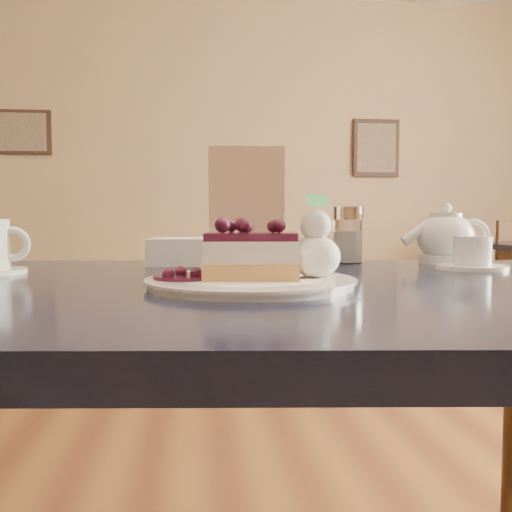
{
  "coord_description": "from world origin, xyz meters",
  "views": [
    {
      "loc": [
        0.02,
        -0.45,
        0.94
      ],
      "look_at": [
        0.11,
        0.3,
        0.89
      ],
      "focal_mm": 40.0,
      "sensor_mm": 36.0,
      "label": 1
    }
  ],
  "objects": [
    {
      "name": "tea_set",
      "position": [
        0.57,
        0.71,
        0.89
      ],
      "size": [
        0.18,
        0.27,
        0.12
      ],
      "color": "white",
      "rests_on": "main_table"
    },
    {
      "name": "whipped_cream",
      "position": [
        0.2,
        0.37,
        0.88
      ],
      "size": [
        0.07,
        0.07,
        0.06
      ],
      "color": "white",
      "rests_on": "dessert_plate"
    },
    {
      "name": "sugar_shaker",
      "position": [
        0.36,
        0.76,
        0.9
      ],
      "size": [
        0.07,
        0.07,
        0.12
      ],
      "color": "white",
      "rests_on": "main_table"
    },
    {
      "name": "menu_card",
      "position": [
        0.14,
        0.73,
        0.96
      ],
      "size": [
        0.16,
        0.05,
        0.25
      ],
      "primitive_type": "cube",
      "rotation": [
        0.0,
        0.0,
        -0.1
      ],
      "color": "beige",
      "rests_on": "main_table"
    },
    {
      "name": "dessert_plate",
      "position": [
        0.11,
        0.37,
        0.84
      ],
      "size": [
        0.3,
        0.3,
        0.01
      ],
      "primitive_type": "cylinder",
      "color": "white",
      "rests_on": "main_table"
    },
    {
      "name": "berry_sauce",
      "position": [
        0.01,
        0.37,
        0.85
      ],
      "size": [
        0.09,
        0.09,
        0.01
      ],
      "primitive_type": "cylinder",
      "color": "black",
      "rests_on": "dessert_plate"
    },
    {
      "name": "cheesecake_slice",
      "position": [
        0.11,
        0.37,
        0.88
      ],
      "size": [
        0.14,
        0.11,
        0.07
      ],
      "rotation": [
        0.0,
        0.0,
        -0.1
      ],
      "color": "tan",
      "rests_on": "dessert_plate"
    },
    {
      "name": "napkin_stack",
      "position": [
        0.0,
        0.77,
        0.87
      ],
      "size": [
        0.15,
        0.15,
        0.06
      ],
      "primitive_type": "cube",
      "rotation": [
        0.0,
        0.0,
        -0.1
      ],
      "color": "white",
      "rests_on": "main_table"
    },
    {
      "name": "main_table",
      "position": [
        0.11,
        0.42,
        0.75
      ],
      "size": [
        1.42,
        1.02,
        0.84
      ],
      "rotation": [
        0.0,
        0.0,
        -0.1
      ],
      "color": "black",
      "rests_on": "ground"
    }
  ]
}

